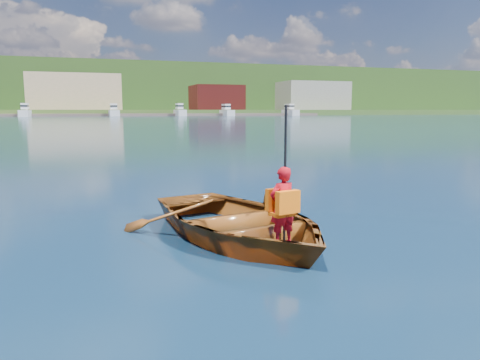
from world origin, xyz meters
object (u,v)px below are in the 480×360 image
Objects in this scene: child_paddler at (282,205)px; dock at (77,115)px; rowboat at (238,221)px; marina_yachts at (56,112)px.

child_paddler is 0.01× the size of dock.
marina_yachts is (-10.91, 143.83, 1.15)m from rowboat.
rowboat is 148.65m from dock.
rowboat is 144.25m from marina_yachts.
rowboat is at bearing -88.01° from dock.
child_paddler is 145.11m from marina_yachts.
marina_yachts reaches higher than rowboat.
rowboat is 2.35× the size of child_paddler.
rowboat is 0.03× the size of marina_yachts.
rowboat is 0.99m from child_paddler.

